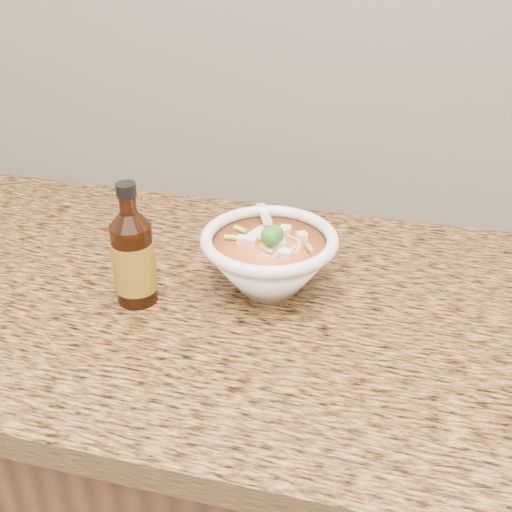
# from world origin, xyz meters

# --- Properties ---
(counter_slab) EXTENTS (4.00, 0.68, 0.04)m
(counter_slab) POSITION_xyz_m (0.00, 1.68, 0.88)
(counter_slab) COLOR olive
(counter_slab) RESTS_ON cabinet
(soup_bowl) EXTENTS (0.20, 0.23, 0.11)m
(soup_bowl) POSITION_xyz_m (-0.12, 1.70, 0.95)
(soup_bowl) COLOR white
(soup_bowl) RESTS_ON counter_slab
(hot_sauce_bottle) EXTENTS (0.08, 0.08, 0.19)m
(hot_sauce_bottle) POSITION_xyz_m (-0.30, 1.62, 0.97)
(hot_sauce_bottle) COLOR #341607
(hot_sauce_bottle) RESTS_ON counter_slab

